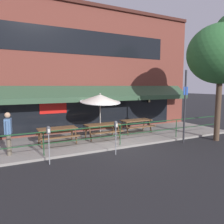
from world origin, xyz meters
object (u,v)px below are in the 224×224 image
pedestrian_walking (8,131)px  parking_meter_near (49,134)px  street_sign_pole (185,106)px  picnic_table_left (57,131)px  street_tree_curbside (224,50)px  parking_meter_far (116,128)px  picnic_table_centre (102,127)px  picnic_table_right (136,122)px  patio_umbrella_centre (100,99)px

pedestrian_walking → parking_meter_near: pedestrian_walking is taller
parking_meter_near → street_sign_pole: size_ratio=0.39×
picnic_table_left → street_sign_pole: street_sign_pole is taller
picnic_table_left → street_tree_curbside: size_ratio=0.28×
pedestrian_walking → parking_meter_near: 2.03m
picnic_table_left → street_tree_curbside: bearing=-19.9°
parking_meter_near → parking_meter_far: (2.68, -0.10, 0.00)m
picnic_table_centre → picnic_table_right: (2.35, 0.38, 0.00)m
picnic_table_centre → street_tree_curbside: street_tree_curbside is taller
picnic_table_left → patio_umbrella_centre: 2.79m
patio_umbrella_centre → picnic_table_right: bearing=3.1°
picnic_table_right → parking_meter_far: parking_meter_far is taller
picnic_table_left → street_tree_curbside: 9.13m
picnic_table_left → pedestrian_walking: size_ratio=1.05×
street_sign_pole → street_tree_curbside: size_ratio=0.56×
street_sign_pole → street_tree_curbside: 3.43m
picnic_table_right → parking_meter_far: 4.08m
street_sign_pole → picnic_table_right: bearing=111.8°
picnic_table_right → street_sign_pole: (1.08, -2.70, 1.16)m
picnic_table_centre → street_sign_pole: size_ratio=0.50×
picnic_table_left → parking_meter_near: (-0.85, -2.35, 0.44)m
patio_umbrella_centre → picnic_table_centre: bearing=-90.0°
picnic_table_centre → picnic_table_right: size_ratio=1.00×
picnic_table_left → parking_meter_near: size_ratio=1.27×
parking_meter_far → picnic_table_centre: bearing=78.1°
pedestrian_walking → parking_meter_far: (3.94, -1.69, 0.09)m
parking_meter_near → parking_meter_far: size_ratio=1.00×
picnic_table_right → parking_meter_far: bearing=-135.1°
picnic_table_centre → patio_umbrella_centre: patio_umbrella_centre is taller
picnic_table_left → parking_meter_far: parking_meter_far is taller
patio_umbrella_centre → street_tree_curbside: size_ratio=0.37×
parking_meter_far → pedestrian_walking: bearing=156.8°
picnic_table_right → street_sign_pole: street_sign_pole is taller
parking_meter_far → patio_umbrella_centre: bearing=79.2°
patio_umbrella_centre → parking_meter_near: bearing=-140.6°
picnic_table_left → picnic_table_right: same height
parking_meter_near → pedestrian_walking: bearing=128.4°
picnic_table_right → parking_meter_far: (-2.88, -2.86, 0.44)m
pedestrian_walking → parking_meter_far: bearing=-23.2°
picnic_table_right → pedestrian_walking: size_ratio=1.05×
parking_meter_far → parking_meter_near: bearing=177.9°
pedestrian_walking → picnic_table_centre: bearing=10.0°
pedestrian_walking → picnic_table_left: bearing=19.8°
street_sign_pole → street_tree_curbside: (1.97, -0.52, 2.76)m
parking_meter_near → street_tree_curbside: 9.30m
parking_meter_near → picnic_table_right: bearing=26.4°
picnic_table_centre → pedestrian_walking: pedestrian_walking is taller
street_sign_pole → parking_meter_far: bearing=-177.7°
parking_meter_far → street_sign_pole: size_ratio=0.39×
picnic_table_centre → street_tree_curbside: bearing=-27.6°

